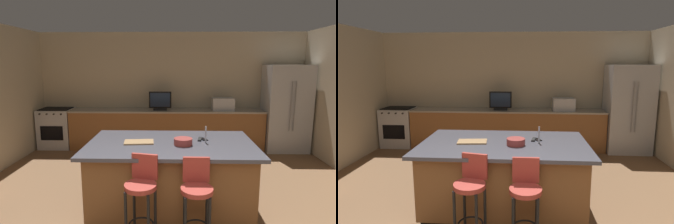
% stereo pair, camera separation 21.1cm
% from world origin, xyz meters
% --- Properties ---
extents(wall_back, '(6.67, 0.12, 2.66)m').
position_xyz_m(wall_back, '(0.00, 5.18, 1.33)').
color(wall_back, beige).
rests_on(wall_back, ground_plane).
extents(counter_back, '(4.39, 0.62, 0.90)m').
position_xyz_m(counter_back, '(-0.10, 4.80, 0.45)').
color(counter_back, brown).
rests_on(counter_back, ground_plane).
extents(kitchen_island, '(2.17, 1.30, 0.93)m').
position_xyz_m(kitchen_island, '(0.04, 2.03, 0.47)').
color(kitchen_island, black).
rests_on(kitchen_island, ground_plane).
extents(refrigerator, '(0.93, 0.76, 1.92)m').
position_xyz_m(refrigerator, '(2.56, 4.74, 0.96)').
color(refrigerator, '#B7BABF').
rests_on(refrigerator, ground_plane).
extents(range_oven, '(0.72, 0.63, 0.92)m').
position_xyz_m(range_oven, '(-2.66, 4.80, 0.46)').
color(range_oven, '#B7BABF').
rests_on(range_oven, ground_plane).
extents(microwave, '(0.48, 0.36, 0.28)m').
position_xyz_m(microwave, '(1.17, 4.80, 1.04)').
color(microwave, '#B7BABF').
rests_on(microwave, counter_back).
extents(tv_monitor, '(0.50, 0.16, 0.42)m').
position_xyz_m(tv_monitor, '(-0.25, 4.75, 1.10)').
color(tv_monitor, black).
rests_on(tv_monitor, counter_back).
extents(sink_faucet_back, '(0.02, 0.02, 0.24)m').
position_xyz_m(sink_faucet_back, '(-0.19, 4.90, 1.02)').
color(sink_faucet_back, '#B2B2B7').
rests_on(sink_faucet_back, counter_back).
extents(sink_faucet_island, '(0.02, 0.02, 0.22)m').
position_xyz_m(sink_faucet_island, '(0.49, 2.03, 1.04)').
color(sink_faucet_island, '#B2B2B7').
rests_on(sink_faucet_island, kitchen_island).
extents(bar_stool_left, '(0.35, 0.36, 0.98)m').
position_xyz_m(bar_stool_left, '(-0.26, 1.27, 0.59)').
color(bar_stool_left, '#B23D33').
rests_on(bar_stool_left, ground_plane).
extents(bar_stool_right, '(0.34, 0.34, 0.96)m').
position_xyz_m(bar_stool_right, '(0.32, 1.26, 0.57)').
color(bar_stool_right, '#B23D33').
rests_on(bar_stool_right, ground_plane).
extents(fruit_bowl, '(0.23, 0.23, 0.08)m').
position_xyz_m(fruit_bowl, '(0.20, 1.93, 0.97)').
color(fruit_bowl, '#993833').
rests_on(fruit_bowl, kitchen_island).
extents(cell_phone, '(0.13, 0.17, 0.01)m').
position_xyz_m(cell_phone, '(0.48, 2.19, 0.93)').
color(cell_phone, black).
rests_on(cell_phone, kitchen_island).
extents(tv_remote, '(0.07, 0.17, 0.02)m').
position_xyz_m(tv_remote, '(0.43, 2.17, 0.94)').
color(tv_remote, black).
rests_on(tv_remote, kitchen_island).
extents(cutting_board, '(0.40, 0.26, 0.02)m').
position_xyz_m(cutting_board, '(-0.38, 2.01, 0.93)').
color(cutting_board, '#A87F51').
rests_on(cutting_board, kitchen_island).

